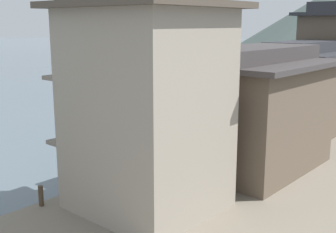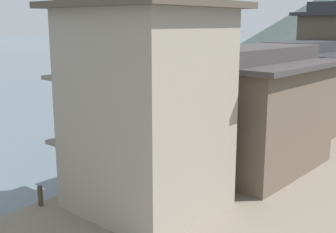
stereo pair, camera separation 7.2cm
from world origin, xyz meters
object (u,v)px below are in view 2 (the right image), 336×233
object	(u,v)px
boat_moored_nearest	(122,159)
mooring_post_dock_far	(273,116)
house_waterfront_tall	(302,89)
boat_moored_third	(270,89)
house_waterfront_nearest	(146,101)
boat_moored_second	(203,138)
mooring_post_dock_mid	(208,140)
boat_moored_far	(278,111)
house_waterfront_second	(249,109)
mooring_post_dock_near	(40,196)

from	to	relation	value
boat_moored_nearest	mooring_post_dock_far	bearing A→B (deg)	78.28
house_waterfront_tall	boat_moored_nearest	bearing A→B (deg)	-116.89
mooring_post_dock_far	boat_moored_nearest	bearing A→B (deg)	-101.72
boat_moored_third	mooring_post_dock_far	xyz separation A→B (m)	(9.39, -17.32, 0.88)
house_waterfront_tall	mooring_post_dock_far	size ratio (longest dim) A/B	6.78
boat_moored_nearest	house_waterfront_nearest	bearing A→B (deg)	-34.86
boat_moored_nearest	house_waterfront_nearest	world-z (taller)	house_waterfront_nearest
boat_moored_second	mooring_post_dock_mid	size ratio (longest dim) A/B	7.05
house_waterfront_tall	boat_moored_far	bearing A→B (deg)	124.69
boat_moored_nearest	house_waterfront_second	size ratio (longest dim) A/B	0.45
house_waterfront_tall	mooring_post_dock_near	xyz separation A→B (m)	(-2.90, -18.01, -2.58)
house_waterfront_tall	mooring_post_dock_mid	xyz separation A→B (m)	(-2.90, -6.45, -2.62)
house_waterfront_nearest	house_waterfront_tall	bearing A→B (deg)	91.39
boat_moored_far	mooring_post_dock_near	world-z (taller)	mooring_post_dock_near
boat_moored_nearest	mooring_post_dock_mid	distance (m)	5.34
boat_moored_second	house_waterfront_tall	world-z (taller)	house_waterfront_tall
mooring_post_dock_near	mooring_post_dock_mid	xyz separation A→B (m)	(0.00, 11.56, -0.04)
house_waterfront_nearest	boat_moored_far	bearing A→B (deg)	104.30
boat_moored_nearest	mooring_post_dock_near	bearing A→B (deg)	-68.99
boat_moored_second	boat_moored_third	size ratio (longest dim) A/B	1.09
boat_moored_nearest	mooring_post_dock_mid	xyz separation A→B (m)	(2.69, 4.57, 0.69)
boat_moored_far	house_waterfront_tall	bearing A→B (deg)	-55.31
boat_moored_nearest	house_waterfront_tall	world-z (taller)	house_waterfront_tall
house_waterfront_nearest	mooring_post_dock_far	xyz separation A→B (m)	(-3.27, 17.10, -3.82)
house_waterfront_nearest	mooring_post_dock_far	bearing A→B (deg)	100.83
boat_moored_nearest	mooring_post_dock_far	world-z (taller)	mooring_post_dock_far
house_waterfront_second	boat_moored_far	bearing A→B (deg)	111.44
house_waterfront_second	mooring_post_dock_far	xyz separation A→B (m)	(-3.63, 9.88, -2.50)
house_waterfront_nearest	mooring_post_dock_mid	size ratio (longest dim) A/B	11.30
house_waterfront_nearest	mooring_post_dock_far	world-z (taller)	house_waterfront_nearest
boat_moored_third	mooring_post_dock_mid	size ratio (longest dim) A/B	6.45
boat_moored_nearest	mooring_post_dock_far	xyz separation A→B (m)	(2.69, 12.95, 0.79)
boat_moored_third	boat_moored_far	world-z (taller)	boat_moored_third
boat_moored_second	mooring_post_dock_near	world-z (taller)	mooring_post_dock_near
house_waterfront_second	mooring_post_dock_mid	xyz separation A→B (m)	(-3.63, 1.50, -2.60)
house_waterfront_nearest	mooring_post_dock_mid	world-z (taller)	house_waterfront_nearest
boat_moored_far	boat_moored_third	bearing A→B (deg)	120.96
boat_moored_second	house_waterfront_tall	distance (m)	7.30
house_waterfront_second	mooring_post_dock_near	size ratio (longest dim) A/B	9.77
boat_moored_nearest	house_waterfront_nearest	distance (m)	8.60
boat_moored_third	house_waterfront_nearest	xyz separation A→B (m)	(12.66, -34.42, 4.70)
boat_moored_nearest	boat_moored_third	xyz separation A→B (m)	(-6.70, 30.27, -0.09)
boat_moored_third	mooring_post_dock_near	xyz separation A→B (m)	(9.39, -37.27, 0.81)
house_waterfront_nearest	mooring_post_dock_near	xyz separation A→B (m)	(-3.27, -2.84, -3.89)
boat_moored_far	house_waterfront_second	world-z (taller)	house_waterfront_second
boat_moored_second	mooring_post_dock_far	bearing A→B (deg)	69.58
boat_moored_nearest	house_waterfront_tall	bearing A→B (deg)	63.11
boat_moored_third	mooring_post_dock_near	bearing A→B (deg)	-75.86
boat_moored_second	house_waterfront_second	world-z (taller)	house_waterfront_second
boat_moored_far	house_waterfront_nearest	xyz separation A→B (m)	(5.90, -23.17, 4.70)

